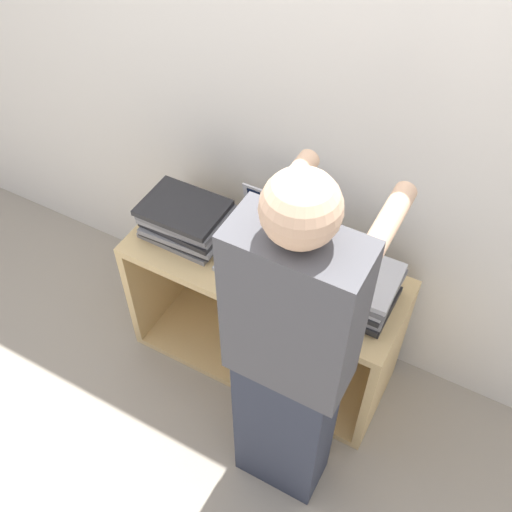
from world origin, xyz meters
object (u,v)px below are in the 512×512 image
at_px(laptop_open, 270,248).
at_px(laptop_stack_right, 350,285).
at_px(person, 290,362).
at_px(laptop_stack_left, 187,220).

relative_size(laptop_open, laptop_stack_right, 0.95).
height_order(laptop_stack_right, person, person).
xyz_separation_m(laptop_stack_right, person, (-0.03, -0.44, 0.05)).
relative_size(laptop_open, laptop_stack_left, 0.94).
distance_m(laptop_open, person, 0.59).
distance_m(laptop_stack_left, laptop_stack_right, 0.73).
height_order(laptop_open, person, person).
bearing_deg(laptop_open, person, -55.79).
xyz_separation_m(laptop_open, laptop_stack_right, (0.37, -0.05, 0.03)).
bearing_deg(laptop_stack_right, person, -94.55).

